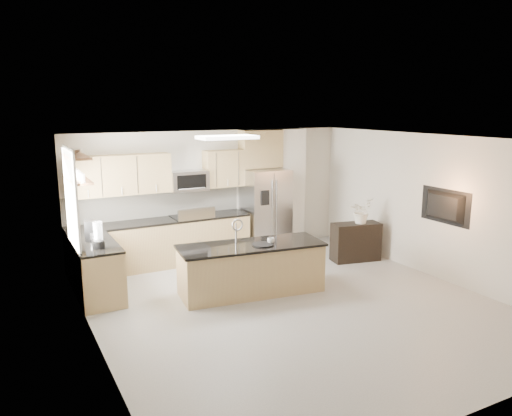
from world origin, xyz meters
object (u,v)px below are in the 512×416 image
refrigerator (265,211)px  coffee_maker (91,231)px  microwave (188,181)px  kettle (97,235)px  platter (263,244)px  blender (98,237)px  island (251,268)px  cup (271,241)px  bowl (72,150)px  flower_vase (361,205)px  television (442,207)px  credenza (356,242)px  range (192,238)px

refrigerator → coffee_maker: bearing=-167.1°
microwave → kettle: microwave is taller
platter → blender: 2.61m
island → cup: island is taller
bowl → flower_vase: size_ratio=0.48×
refrigerator → island: bearing=-124.4°
bowl → television: (5.76, -2.49, -1.03)m
credenza → cup: (-2.38, -0.71, 0.50)m
credenza → flower_vase: (0.07, -0.04, 0.77)m
platter → kettle: bearing=154.6°
microwave → credenza: microwave is taller
platter → television: bearing=-15.9°
coffee_maker → bowl: bearing=118.9°
blender → microwave: bearing=37.5°
range → coffee_maker: bearing=-156.6°
refrigerator → island: refrigerator is taller
microwave → television: microwave is taller
platter → blender: size_ratio=0.84×
platter → bowl: (-2.66, 1.61, 1.53)m
range → television: bearing=-41.6°
platter → credenza: bearing=15.9°
bowl → microwave: bearing=18.4°
refrigerator → bowl: 4.22m
island → blender: 2.51m
cup → kettle: 2.83m
range → island: size_ratio=0.45×
range → coffee_maker: (-2.09, -0.91, 0.61)m
platter → range: bearing=100.3°
refrigerator → island: 2.53m
refrigerator → blender: refrigerator is taller
island → range: bearing=104.0°
blender → coffee_maker: size_ratio=1.27×
kettle → refrigerator: bearing=15.7°
island → flower_vase: 2.91m
refrigerator → flower_vase: bearing=-47.8°
blender → television: television is taller
microwave → bowl: bowl is taller
kettle → coffee_maker: 0.19m
refrigerator → island: (-1.40, -2.05, -0.47)m
island → platter: size_ratio=6.99×
television → island: bearing=72.6°
credenza → coffee_maker: (-5.04, 0.60, 0.69)m
credenza → bowl: bowl is taller
cup → flower_vase: bearing=15.3°
island → coffee_maker: (-2.35, 1.19, 0.66)m
credenza → coffee_maker: bearing=-175.4°
refrigerator → coffee_maker: 3.86m
microwave → coffee_maker: bearing=-153.8°
island → television: television is taller
microwave → island: (0.26, -2.23, -1.21)m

